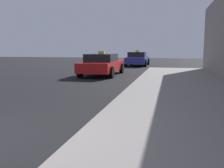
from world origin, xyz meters
name	(u,v)px	position (x,y,z in m)	size (l,w,h in m)	color
car_red	(102,64)	(-0.42, 11.13, 0.65)	(2.00, 4.51, 1.43)	red
car_blue	(138,59)	(0.57, 19.90, 0.65)	(1.96, 4.49, 1.43)	#233899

